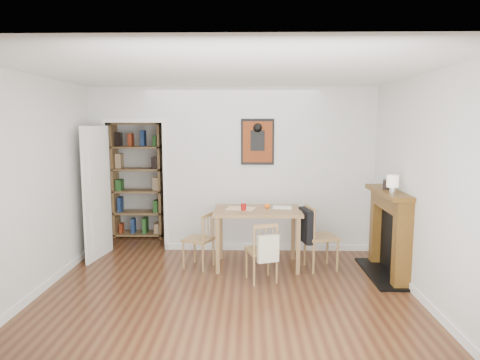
{
  "coord_description": "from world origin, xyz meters",
  "views": [
    {
      "loc": [
        0.26,
        -5.38,
        2.03
      ],
      "look_at": [
        0.14,
        0.6,
        1.24
      ],
      "focal_mm": 32.0,
      "sensor_mm": 36.0,
      "label": 1
    }
  ],
  "objects_px": {
    "notebook": "(282,207)",
    "red_glass": "(244,207)",
    "chair_left": "(199,240)",
    "orange_fruit": "(267,206)",
    "mantel_lamp": "(393,182)",
    "dining_table": "(257,216)",
    "ceramic_jar_b": "(386,183)",
    "ceramic_jar_a": "(387,185)",
    "chair_front": "(262,251)",
    "bookshelf": "(138,180)",
    "fireplace": "(390,230)",
    "chair_right": "(320,237)"
  },
  "relations": [
    {
      "from": "fireplace",
      "to": "ceramic_jar_a",
      "type": "height_order",
      "value": "ceramic_jar_a"
    },
    {
      "from": "dining_table",
      "to": "bookshelf",
      "type": "relative_size",
      "value": 0.59
    },
    {
      "from": "orange_fruit",
      "to": "mantel_lamp",
      "type": "distance_m",
      "value": 1.74
    },
    {
      "from": "dining_table",
      "to": "orange_fruit",
      "type": "height_order",
      "value": "orange_fruit"
    },
    {
      "from": "mantel_lamp",
      "to": "ceramic_jar_b",
      "type": "bearing_deg",
      "value": 79.48
    },
    {
      "from": "bookshelf",
      "to": "ceramic_jar_b",
      "type": "distance_m",
      "value": 4.24
    },
    {
      "from": "chair_front",
      "to": "notebook",
      "type": "xyz_separation_m",
      "value": [
        0.31,
        0.7,
        0.44
      ]
    },
    {
      "from": "chair_left",
      "to": "orange_fruit",
      "type": "bearing_deg",
      "value": 8.45
    },
    {
      "from": "bookshelf",
      "to": "dining_table",
      "type": "bearing_deg",
      "value": -37.72
    },
    {
      "from": "bookshelf",
      "to": "fireplace",
      "type": "height_order",
      "value": "bookshelf"
    },
    {
      "from": "chair_left",
      "to": "ceramic_jar_a",
      "type": "distance_m",
      "value": 2.69
    },
    {
      "from": "orange_fruit",
      "to": "ceramic_jar_b",
      "type": "height_order",
      "value": "ceramic_jar_b"
    },
    {
      "from": "orange_fruit",
      "to": "notebook",
      "type": "distance_m",
      "value": 0.22
    },
    {
      "from": "red_glass",
      "to": "bookshelf",
      "type": "bearing_deg",
      "value": 138.28
    },
    {
      "from": "chair_left",
      "to": "chair_right",
      "type": "height_order",
      "value": "chair_right"
    },
    {
      "from": "notebook",
      "to": "fireplace",
      "type": "bearing_deg",
      "value": -16.73
    },
    {
      "from": "ceramic_jar_a",
      "to": "ceramic_jar_b",
      "type": "bearing_deg",
      "value": 73.68
    },
    {
      "from": "bookshelf",
      "to": "fireplace",
      "type": "bearing_deg",
      "value": -26.56
    },
    {
      "from": "mantel_lamp",
      "to": "notebook",
      "type": "bearing_deg",
      "value": 151.38
    },
    {
      "from": "notebook",
      "to": "dining_table",
      "type": "bearing_deg",
      "value": -161.82
    },
    {
      "from": "orange_fruit",
      "to": "notebook",
      "type": "height_order",
      "value": "orange_fruit"
    },
    {
      "from": "red_glass",
      "to": "notebook",
      "type": "relative_size",
      "value": 0.36
    },
    {
      "from": "dining_table",
      "to": "chair_front",
      "type": "distance_m",
      "value": 0.67
    },
    {
      "from": "chair_left",
      "to": "notebook",
      "type": "xyz_separation_m",
      "value": [
        1.19,
        0.18,
        0.44
      ]
    },
    {
      "from": "red_glass",
      "to": "orange_fruit",
      "type": "bearing_deg",
      "value": 24.74
    },
    {
      "from": "ceramic_jar_b",
      "to": "orange_fruit",
      "type": "bearing_deg",
      "value": 176.33
    },
    {
      "from": "orange_fruit",
      "to": "ceramic_jar_b",
      "type": "xyz_separation_m",
      "value": [
        1.64,
        -0.11,
        0.35
      ]
    },
    {
      "from": "fireplace",
      "to": "mantel_lamp",
      "type": "bearing_deg",
      "value": -107.61
    },
    {
      "from": "mantel_lamp",
      "to": "ceramic_jar_b",
      "type": "relative_size",
      "value": 2.18
    },
    {
      "from": "fireplace",
      "to": "ceramic_jar_b",
      "type": "bearing_deg",
      "value": 87.28
    },
    {
      "from": "chair_right",
      "to": "fireplace",
      "type": "distance_m",
      "value": 0.94
    },
    {
      "from": "orange_fruit",
      "to": "mantel_lamp",
      "type": "relative_size",
      "value": 0.31
    },
    {
      "from": "chair_front",
      "to": "notebook",
      "type": "bearing_deg",
      "value": 65.94
    },
    {
      "from": "chair_left",
      "to": "fireplace",
      "type": "distance_m",
      "value": 2.63
    },
    {
      "from": "bookshelf",
      "to": "fireplace",
      "type": "distance_m",
      "value": 4.36
    },
    {
      "from": "chair_front",
      "to": "ceramic_jar_a",
      "type": "bearing_deg",
      "value": 11.16
    },
    {
      "from": "bookshelf",
      "to": "ceramic_jar_a",
      "type": "xyz_separation_m",
      "value": [
        3.83,
        -1.89,
        0.2
      ]
    },
    {
      "from": "red_glass",
      "to": "notebook",
      "type": "height_order",
      "value": "red_glass"
    },
    {
      "from": "mantel_lamp",
      "to": "red_glass",
      "type": "bearing_deg",
      "value": 164.29
    },
    {
      "from": "bookshelf",
      "to": "red_glass",
      "type": "relative_size",
      "value": 21.45
    },
    {
      "from": "dining_table",
      "to": "ceramic_jar_a",
      "type": "distance_m",
      "value": 1.8
    },
    {
      "from": "ceramic_jar_a",
      "to": "orange_fruit",
      "type": "bearing_deg",
      "value": 168.12
    },
    {
      "from": "chair_front",
      "to": "ceramic_jar_a",
      "type": "distance_m",
      "value": 1.89
    },
    {
      "from": "bookshelf",
      "to": "red_glass",
      "type": "height_order",
      "value": "bookshelf"
    },
    {
      "from": "chair_left",
      "to": "ceramic_jar_b",
      "type": "bearing_deg",
      "value": 0.85
    },
    {
      "from": "notebook",
      "to": "red_glass",
      "type": "bearing_deg",
      "value": -160.84
    },
    {
      "from": "dining_table",
      "to": "mantel_lamp",
      "type": "distance_m",
      "value": 1.87
    },
    {
      "from": "fireplace",
      "to": "notebook",
      "type": "height_order",
      "value": "fireplace"
    },
    {
      "from": "chair_left",
      "to": "red_glass",
      "type": "distance_m",
      "value": 0.8
    },
    {
      "from": "notebook",
      "to": "orange_fruit",
      "type": "bearing_deg",
      "value": -170.19
    }
  ]
}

